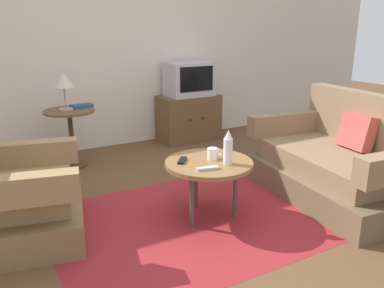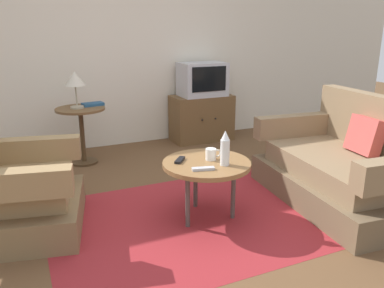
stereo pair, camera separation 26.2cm
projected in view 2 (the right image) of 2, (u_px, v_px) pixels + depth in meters
name	position (u px, v px, depth m)	size (l,w,h in m)	color
ground_plane	(196.00, 223.00, 3.06)	(16.00, 16.00, 0.00)	brown
back_wall	(114.00, 37.00, 4.78)	(9.00, 0.12, 2.70)	beige
area_rug	(206.00, 217.00, 3.16)	(2.45, 1.65, 0.00)	maroon
armchair	(12.00, 192.00, 2.88)	(1.02, 1.06, 0.93)	brown
couch	(346.00, 168.00, 3.38)	(1.05, 1.59, 0.91)	brown
coffee_table	(206.00, 166.00, 3.04)	(0.69, 0.69, 0.47)	olive
side_table	(81.00, 124.00, 4.28)	(0.53, 0.53, 0.63)	brown
tv_stand	(202.00, 118.00, 5.22)	(0.79, 0.45, 0.60)	brown
television	(202.00, 79.00, 5.06)	(0.58, 0.40, 0.43)	#B7B7BC
table_lamp	(75.00, 80.00, 4.13)	(0.22, 0.22, 0.39)	#9E937A
vase	(225.00, 149.00, 2.92)	(0.07, 0.07, 0.27)	white
mug	(211.00, 154.00, 3.06)	(0.13, 0.08, 0.09)	white
tv_remote_dark	(180.00, 160.00, 3.03)	(0.13, 0.14, 0.02)	black
tv_remote_silver	(203.00, 169.00, 2.85)	(0.17, 0.08, 0.02)	#B2B2B7
book	(93.00, 104.00, 4.35)	(0.24, 0.17, 0.03)	navy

